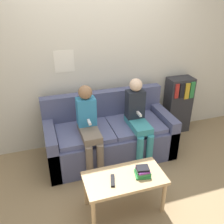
{
  "coord_description": "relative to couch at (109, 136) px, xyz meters",
  "views": [
    {
      "loc": [
        -0.88,
        -2.36,
        2.26
      ],
      "look_at": [
        0.0,
        0.37,
        0.76
      ],
      "focal_mm": 40.0,
      "sensor_mm": 36.0,
      "label": 1
    }
  ],
  "objects": [
    {
      "name": "person_left",
      "position": [
        -0.33,
        -0.19,
        0.35
      ],
      "size": [
        0.24,
        0.55,
        1.14
      ],
      "color": "#756656",
      "rests_on": "ground_plane"
    },
    {
      "name": "tv_remote",
      "position": [
        -0.28,
        -1.03,
        0.15
      ],
      "size": [
        0.09,
        0.17,
        0.02
      ],
      "rotation": [
        0.0,
        0.0,
        -0.28
      ],
      "color": "black",
      "rests_on": "coffee_table"
    },
    {
      "name": "wall_back",
      "position": [
        -0.0,
        0.49,
        1.0
      ],
      "size": [
        8.0,
        0.06,
        2.6
      ],
      "color": "beige",
      "rests_on": "ground_plane"
    },
    {
      "name": "coffee_table",
      "position": [
        -0.14,
        -1.0,
        0.08
      ],
      "size": [
        0.86,
        0.44,
        0.44
      ],
      "color": "tan",
      "rests_on": "ground_plane"
    },
    {
      "name": "book_stack",
      "position": [
        0.05,
        -1.03,
        0.19
      ],
      "size": [
        0.19,
        0.18,
        0.1
      ],
      "color": "#2D8442",
      "rests_on": "coffee_table"
    },
    {
      "name": "couch",
      "position": [
        0.0,
        0.0,
        0.0
      ],
      "size": [
        1.77,
        0.79,
        0.89
      ],
      "color": "#4C5175",
      "rests_on": "ground_plane"
    },
    {
      "name": "bookshelf",
      "position": [
        1.28,
        0.31,
        0.17
      ],
      "size": [
        0.41,
        0.27,
        0.93
      ],
      "color": "#2D2D33",
      "rests_on": "ground_plane"
    },
    {
      "name": "ground_plane",
      "position": [
        0.0,
        -0.51,
        -0.3
      ],
      "size": [
        10.0,
        10.0,
        0.0
      ],
      "primitive_type": "plane",
      "color": "#937A56"
    },
    {
      "name": "person_right",
      "position": [
        0.35,
        -0.19,
        0.35
      ],
      "size": [
        0.24,
        0.55,
        1.16
      ],
      "color": "teal",
      "rests_on": "ground_plane"
    }
  ]
}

